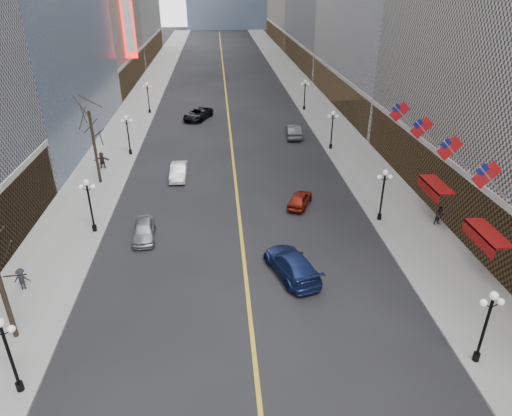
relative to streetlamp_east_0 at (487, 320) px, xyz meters
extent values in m
cube|color=gray|center=(2.20, 56.00, -2.83)|extent=(6.00, 230.00, 0.15)
cube|color=gray|center=(-25.80, 56.00, -2.83)|extent=(6.00, 230.00, 0.15)
cube|color=gold|center=(-11.80, 66.00, -2.89)|extent=(0.25, 200.00, 0.02)
cube|color=#4D3E33|center=(6.60, 15.00, -0.30)|extent=(2.80, 41.00, 5.00)
cube|color=#4D3E33|center=(6.60, 54.00, -0.30)|extent=(2.80, 35.00, 5.00)
cube|color=#4D3E33|center=(6.60, 92.00, -0.30)|extent=(2.80, 39.00, 5.00)
cube|color=#4D3E33|center=(6.60, 135.00, -0.30)|extent=(2.80, 45.00, 5.00)
cube|color=#4D3E33|center=(-30.20, 73.00, -0.30)|extent=(2.80, 29.00, 5.00)
cube|color=#4D3E33|center=(-30.20, 107.00, -0.30)|extent=(2.80, 37.00, 5.00)
cylinder|color=black|center=(0.00, 0.00, -2.50)|extent=(0.36, 0.36, 0.50)
cylinder|color=black|center=(0.00, 0.00, -0.75)|extent=(0.16, 0.16, 4.00)
sphere|color=white|center=(0.00, 0.00, 1.55)|extent=(0.44, 0.44, 0.44)
sphere|color=white|center=(-0.45, 0.00, 1.15)|extent=(0.36, 0.36, 0.36)
sphere|color=white|center=(0.45, 0.00, 1.15)|extent=(0.36, 0.36, 0.36)
cylinder|color=black|center=(0.00, 16.00, -2.50)|extent=(0.36, 0.36, 0.50)
cylinder|color=black|center=(0.00, 16.00, -0.75)|extent=(0.16, 0.16, 4.00)
sphere|color=white|center=(0.00, 16.00, 1.55)|extent=(0.44, 0.44, 0.44)
sphere|color=white|center=(-0.45, 16.00, 1.15)|extent=(0.36, 0.36, 0.36)
sphere|color=white|center=(0.45, 16.00, 1.15)|extent=(0.36, 0.36, 0.36)
cylinder|color=black|center=(0.00, 34.00, -2.50)|extent=(0.36, 0.36, 0.50)
cylinder|color=black|center=(0.00, 34.00, -0.75)|extent=(0.16, 0.16, 4.00)
sphere|color=white|center=(0.00, 34.00, 1.55)|extent=(0.44, 0.44, 0.44)
sphere|color=white|center=(-0.45, 34.00, 1.15)|extent=(0.36, 0.36, 0.36)
sphere|color=white|center=(0.45, 34.00, 1.15)|extent=(0.36, 0.36, 0.36)
cylinder|color=black|center=(0.00, 52.00, -2.50)|extent=(0.36, 0.36, 0.50)
cylinder|color=black|center=(0.00, 52.00, -0.75)|extent=(0.16, 0.16, 4.00)
sphere|color=white|center=(0.00, 52.00, 1.55)|extent=(0.44, 0.44, 0.44)
sphere|color=white|center=(-0.45, 52.00, 1.15)|extent=(0.36, 0.36, 0.36)
sphere|color=white|center=(0.45, 52.00, 1.15)|extent=(0.36, 0.36, 0.36)
cylinder|color=black|center=(-23.60, 0.00, -2.50)|extent=(0.36, 0.36, 0.50)
cylinder|color=black|center=(-23.60, 0.00, -0.75)|extent=(0.16, 0.16, 4.00)
sphere|color=white|center=(-23.15, 0.00, 1.15)|extent=(0.36, 0.36, 0.36)
cylinder|color=black|center=(-23.60, 16.00, -2.50)|extent=(0.36, 0.36, 0.50)
cylinder|color=black|center=(-23.60, 16.00, -0.75)|extent=(0.16, 0.16, 4.00)
sphere|color=white|center=(-23.60, 16.00, 1.55)|extent=(0.44, 0.44, 0.44)
sphere|color=white|center=(-24.05, 16.00, 1.15)|extent=(0.36, 0.36, 0.36)
sphere|color=white|center=(-23.15, 16.00, 1.15)|extent=(0.36, 0.36, 0.36)
cylinder|color=black|center=(-23.60, 34.00, -2.50)|extent=(0.36, 0.36, 0.50)
cylinder|color=black|center=(-23.60, 34.00, -0.75)|extent=(0.16, 0.16, 4.00)
sphere|color=white|center=(-23.60, 34.00, 1.55)|extent=(0.44, 0.44, 0.44)
sphere|color=white|center=(-24.05, 34.00, 1.15)|extent=(0.36, 0.36, 0.36)
sphere|color=white|center=(-23.15, 34.00, 1.15)|extent=(0.36, 0.36, 0.36)
cylinder|color=black|center=(-23.60, 52.00, -2.50)|extent=(0.36, 0.36, 0.50)
cylinder|color=black|center=(-23.60, 52.00, -0.75)|extent=(0.16, 0.16, 4.00)
sphere|color=white|center=(-23.60, 52.00, 1.55)|extent=(0.44, 0.44, 0.44)
sphere|color=white|center=(-24.05, 52.00, 1.15)|extent=(0.36, 0.36, 0.36)
sphere|color=white|center=(-23.15, 52.00, 1.15)|extent=(0.36, 0.36, 0.36)
cylinder|color=#B2B2B7|center=(4.00, 8.00, 3.90)|extent=(2.49, 0.12, 2.49)
cube|color=red|center=(3.35, 8.00, 4.55)|extent=(1.94, 0.04, 1.94)
cube|color=navy|center=(3.00, 8.00, 4.90)|extent=(0.88, 0.06, 0.88)
cylinder|color=#B2B2B7|center=(4.00, 13.00, 3.90)|extent=(2.49, 0.12, 2.49)
cube|color=red|center=(3.35, 13.00, 4.55)|extent=(1.94, 0.04, 1.94)
cube|color=navy|center=(3.00, 13.00, 4.90)|extent=(0.88, 0.06, 0.88)
cylinder|color=#B2B2B7|center=(4.00, 18.00, 3.90)|extent=(2.49, 0.12, 2.49)
cube|color=red|center=(3.35, 18.00, 4.55)|extent=(1.94, 0.04, 1.94)
cube|color=navy|center=(3.00, 18.00, 4.90)|extent=(0.88, 0.06, 0.88)
cylinder|color=#B2B2B7|center=(4.00, 23.00, 3.90)|extent=(2.49, 0.12, 2.49)
cube|color=red|center=(3.35, 23.00, 4.55)|extent=(1.94, 0.04, 1.94)
cube|color=navy|center=(3.00, 23.00, 4.90)|extent=(0.88, 0.06, 0.88)
cube|color=maroon|center=(4.50, 8.00, 0.30)|extent=(1.40, 4.00, 0.15)
cube|color=maroon|center=(3.85, 8.00, -0.10)|extent=(0.10, 4.00, 0.90)
cube|color=maroon|center=(4.50, 16.00, 0.30)|extent=(1.40, 4.00, 0.15)
cube|color=maroon|center=(3.85, 16.00, -0.10)|extent=(0.10, 4.00, 0.90)
cube|color=red|center=(-27.70, 66.00, 9.10)|extent=(2.00, 0.50, 12.00)
cube|color=white|center=(-27.65, 66.00, 9.10)|extent=(1.40, 0.55, 10.00)
cylinder|color=#2D231C|center=(-25.30, 4.00, 0.85)|extent=(0.28, 0.28, 7.20)
cylinder|color=#2D231C|center=(-25.30, 26.00, 0.85)|extent=(0.28, 0.28, 7.20)
imported|color=#9C9FA3|center=(-19.46, 14.73, -2.18)|extent=(2.03, 4.34, 1.44)
imported|color=silver|center=(-17.55, 26.73, -2.16)|extent=(1.61, 4.49, 1.47)
imported|color=black|center=(-16.22, 48.26, -2.10)|extent=(4.74, 6.37, 1.61)
imported|color=navy|center=(-8.61, 8.87, -2.06)|extent=(3.93, 6.20, 1.67)
imported|color=maroon|center=(-6.24, 19.37, -2.23)|extent=(3.08, 4.22, 1.34)
imported|color=#434649|center=(-3.71, 39.13, -2.07)|extent=(2.14, 5.17, 1.67)
imported|color=black|center=(4.60, 14.73, -1.94)|extent=(0.88, 0.62, 1.63)
imported|color=black|center=(-26.48, 8.54, -1.97)|extent=(1.02, 0.46, 1.56)
imported|color=black|center=(-25.85, 29.80, -1.86)|extent=(1.67, 0.58, 1.78)
camera|label=1|loc=(-13.26, -17.06, 15.63)|focal=32.00mm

